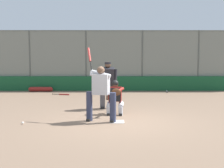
# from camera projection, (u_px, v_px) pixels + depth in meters

# --- Properties ---
(ground_plane) EXTENTS (160.00, 160.00, 0.00)m
(ground_plane) POSITION_uv_depth(u_px,v_px,m) (117.00, 122.00, 9.38)
(ground_plane) COLOR #7A604C
(home_plate_marker) EXTENTS (0.43, 0.43, 0.01)m
(home_plate_marker) POSITION_uv_depth(u_px,v_px,m) (117.00, 122.00, 9.38)
(home_plate_marker) COLOR white
(home_plate_marker) RESTS_ON ground_plane
(backstop_fence) EXTENTS (15.63, 0.08, 3.33)m
(backstop_fence) POSITION_uv_depth(u_px,v_px,m) (114.00, 59.00, 17.22)
(backstop_fence) COLOR #515651
(backstop_fence) RESTS_ON ground_plane
(padding_wall) EXTENTS (15.24, 0.18, 0.80)m
(padding_wall) POSITION_uv_depth(u_px,v_px,m) (114.00, 83.00, 17.25)
(padding_wall) COLOR #19512D
(padding_wall) RESTS_ON ground_plane
(bleachers_beyond) EXTENTS (10.88, 2.50, 1.48)m
(bleachers_beyond) POSITION_uv_depth(u_px,v_px,m) (96.00, 78.00, 19.83)
(bleachers_beyond) COLOR slate
(bleachers_beyond) RESTS_ON ground_plane
(batter_at_plate) EXTENTS (0.90, 0.85, 2.24)m
(batter_at_plate) POSITION_uv_depth(u_px,v_px,m) (101.00, 92.00, 9.35)
(batter_at_plate) COLOR #2D334C
(batter_at_plate) RESTS_ON ground_plane
(catcher_behind_plate) EXTENTS (0.62, 0.74, 1.16)m
(catcher_behind_plate) POSITION_uv_depth(u_px,v_px,m) (115.00, 97.00, 10.48)
(catcher_behind_plate) COLOR #B7B7BC
(catcher_behind_plate) RESTS_ON ground_plane
(umpire_home) EXTENTS (0.71, 0.44, 1.75)m
(umpire_home) POSITION_uv_depth(u_px,v_px,m) (108.00, 83.00, 11.56)
(umpire_home) COLOR #4C4C51
(umpire_home) RESTS_ON ground_plane
(spare_bat_near_backstop) EXTENTS (0.16, 0.80, 0.07)m
(spare_bat_near_backstop) POSITION_uv_depth(u_px,v_px,m) (167.00, 91.00, 16.75)
(spare_bat_near_backstop) COLOR black
(spare_bat_near_backstop) RESTS_ON ground_plane
(spare_bat_by_padding) EXTENTS (0.89, 0.26, 0.07)m
(spare_bat_by_padding) POSITION_uv_depth(u_px,v_px,m) (63.00, 94.00, 15.46)
(spare_bat_by_padding) COLOR black
(spare_bat_by_padding) RESTS_ON ground_plane
(fielding_glove_on_dirt) EXTENTS (0.27, 0.21, 0.10)m
(fielding_glove_on_dirt) POSITION_uv_depth(u_px,v_px,m) (102.00, 94.00, 15.50)
(fielding_glove_on_dirt) COLOR black
(fielding_glove_on_dirt) RESTS_ON ground_plane
(baseball_loose) EXTENTS (0.07, 0.07, 0.07)m
(baseball_loose) POSITION_uv_depth(u_px,v_px,m) (23.00, 123.00, 9.08)
(baseball_loose) COLOR white
(baseball_loose) RESTS_ON ground_plane
(equipment_bag_dugout_side) EXTENTS (1.33, 0.25, 0.25)m
(equipment_bag_dugout_side) POSITION_uv_depth(u_px,v_px,m) (41.00, 89.00, 16.89)
(equipment_bag_dugout_side) COLOR maroon
(equipment_bag_dugout_side) RESTS_ON ground_plane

